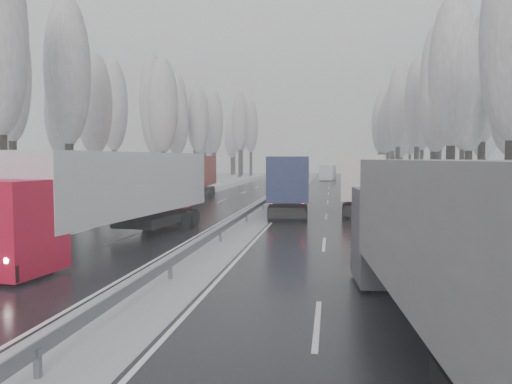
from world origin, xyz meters
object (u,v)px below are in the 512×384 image
(truck_blue_box, at_px, (290,180))
(truck_cream_box, at_px, (363,179))
(box_truck_distant, at_px, (328,173))
(truck_grey_tarp, at_px, (464,248))
(truck_red_white, at_px, (113,191))
(truck_red_red, at_px, (190,175))

(truck_blue_box, height_order, truck_cream_box, truck_cream_box)
(truck_cream_box, bearing_deg, box_truck_distant, 97.05)
(truck_grey_tarp, relative_size, truck_blue_box, 0.96)
(truck_cream_box, bearing_deg, truck_grey_tarp, -86.15)
(box_truck_distant, bearing_deg, truck_red_white, -91.97)
(truck_red_white, bearing_deg, truck_cream_box, 62.07)
(truck_grey_tarp, xyz_separation_m, truck_blue_box, (-5.90, 29.36, 0.09))
(truck_red_red, bearing_deg, truck_blue_box, -41.22)
(truck_cream_box, relative_size, truck_red_red, 0.99)
(truck_blue_box, distance_m, truck_cream_box, 6.09)
(truck_cream_box, xyz_separation_m, box_truck_distant, (-3.22, 55.93, -1.12))
(truck_grey_tarp, xyz_separation_m, truck_red_white, (-13.11, 12.46, 0.20))
(truck_grey_tarp, height_order, truck_cream_box, truck_cream_box)
(truck_blue_box, height_order, truck_red_red, truck_red_red)
(truck_red_red, bearing_deg, truck_grey_tarp, -70.95)
(truck_blue_box, xyz_separation_m, truck_red_red, (-10.52, 7.76, 0.09))
(truck_grey_tarp, bearing_deg, truck_red_red, 109.53)
(truck_blue_box, height_order, truck_red_white, truck_red_white)
(box_truck_distant, xyz_separation_m, truck_red_red, (-13.14, -49.89, 1.14))
(truck_blue_box, bearing_deg, truck_cream_box, 12.90)
(truck_blue_box, bearing_deg, truck_red_red, 140.12)
(truck_red_white, bearing_deg, box_truck_distant, 89.60)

